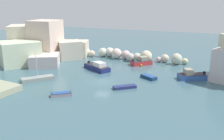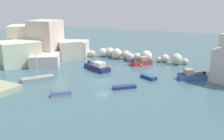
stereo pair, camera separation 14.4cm
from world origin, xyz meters
The scene contains 11 objects.
cove_water centered at (0.00, 0.00, 0.00)m, with size 160.00×160.00×0.00m, color #3E616B.
cliff_headland_left centered at (-20.87, 9.55, 3.39)m, with size 19.31×21.76×9.61m.
rock_breakwater centered at (-3.55, 18.56, 1.16)m, with size 31.99×4.75×2.74m.
channel_buoy centered at (3.46, 13.18, 0.23)m, with size 0.46×0.46×0.46m, color gold.
moored_boat_0 centered at (-11.31, -3.91, 0.34)m, with size 5.13×5.65×5.37m.
moored_boat_1 centered at (-4.27, 6.84, 0.67)m, with size 6.90×5.27×1.84m.
moored_boat_2 centered at (-2.81, -8.90, 0.29)m, with size 3.23×2.91×0.56m.
moored_boat_3 centered at (5.04, -1.81, 0.24)m, with size 3.76×3.42×0.48m.
moored_boat_4 centered at (3.06, 14.81, 0.70)m, with size 4.81×4.85×1.87m.
moored_boat_5 centered at (7.34, 5.08, 0.32)m, with size 3.46×2.82×0.60m.
moored_boat_6 centered at (14.76, 7.76, 0.70)m, with size 5.48×4.37×2.02m.
Camera 2 is at (18.95, -39.93, 14.46)m, focal length 40.96 mm.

